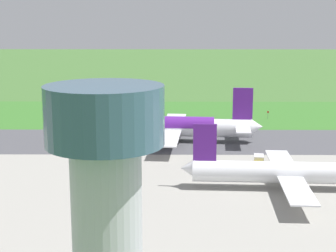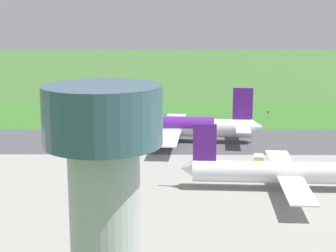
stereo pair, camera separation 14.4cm
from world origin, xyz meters
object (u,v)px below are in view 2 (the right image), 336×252
object	(u,v)px
service_truck_baggage	(259,161)
no_stopping_sign	(268,114)
airliner_main	(169,127)
traffic_cone_orange	(251,119)
airliner_parked_mid	(291,172)

from	to	relation	value
service_truck_baggage	no_stopping_sign	size ratio (longest dim) A/B	2.12
airliner_main	traffic_cone_orange	bearing A→B (deg)	-130.78
airliner_parked_mid	no_stopping_sign	size ratio (longest dim) A/B	16.46
airliner_main	service_truck_baggage	size ratio (longest dim) A/B	8.92
service_truck_baggage	no_stopping_sign	bearing A→B (deg)	-101.94
no_stopping_sign	traffic_cone_orange	world-z (taller)	no_stopping_sign
airliner_main	no_stopping_sign	xyz separation A→B (m)	(-34.17, -33.07, -2.66)
airliner_parked_mid	traffic_cone_orange	bearing A→B (deg)	-91.97
airliner_main	traffic_cone_orange	world-z (taller)	airliner_main
traffic_cone_orange	no_stopping_sign	bearing A→B (deg)	-178.27
airliner_parked_mid	traffic_cone_orange	world-z (taller)	airliner_parked_mid
airliner_main	service_truck_baggage	xyz separation A→B (m)	(-21.68, 25.98, -2.95)
traffic_cone_orange	service_truck_baggage	bearing A→B (deg)	83.51
service_truck_baggage	no_stopping_sign	xyz separation A→B (m)	(-12.49, -59.05, 0.29)
no_stopping_sign	traffic_cone_orange	distance (m)	5.96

